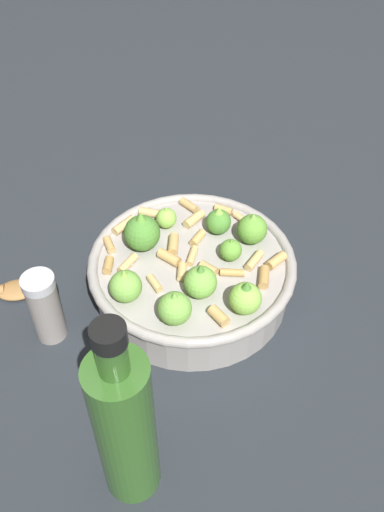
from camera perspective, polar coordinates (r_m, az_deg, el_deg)
ground_plane at (r=0.72m, az=-0.00°, el=-3.68°), size 2.40×2.40×0.00m
cooking_pan at (r=0.69m, az=-0.03°, el=-1.67°), size 0.26×0.26×0.11m
pepper_shaker at (r=0.66m, az=-14.88°, el=-5.11°), size 0.04×0.04×0.10m
olive_oil_bottle at (r=0.50m, az=-6.93°, el=-17.04°), size 0.05×0.05×0.24m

